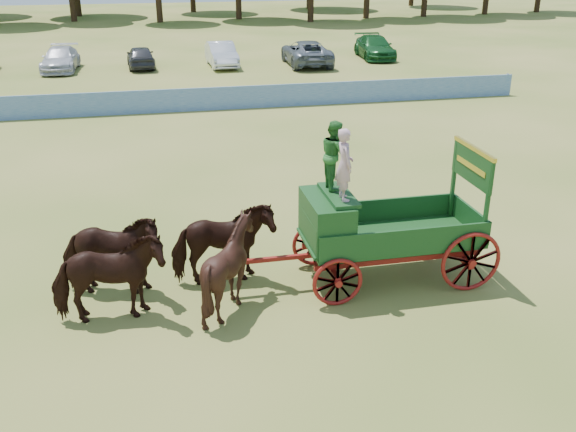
# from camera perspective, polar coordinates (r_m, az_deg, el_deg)

# --- Properties ---
(ground) EXTENTS (160.00, 160.00, 0.00)m
(ground) POSITION_cam_1_polar(r_m,az_deg,el_deg) (14.57, 13.51, -6.58)
(ground) COLOR olive
(ground) RESTS_ON ground
(horse_lead_left) EXTENTS (2.27, 1.10, 1.89)m
(horse_lead_left) POSITION_cam_1_polar(r_m,az_deg,el_deg) (13.19, -15.67, -5.41)
(horse_lead_left) COLOR black
(horse_lead_left) RESTS_ON ground
(horse_lead_right) EXTENTS (2.41, 1.47, 1.89)m
(horse_lead_right) POSITION_cam_1_polar(r_m,az_deg,el_deg) (14.17, -15.50, -3.34)
(horse_lead_right) COLOR black
(horse_lead_right) RESTS_ON ground
(horse_wheel_left) EXTENTS (2.04, 1.91, 1.90)m
(horse_wheel_left) POSITION_cam_1_polar(r_m,az_deg,el_deg) (13.21, -5.24, -4.53)
(horse_wheel_left) COLOR black
(horse_wheel_left) RESTS_ON ground
(horse_wheel_right) EXTENTS (2.29, 1.13, 1.89)m
(horse_wheel_right) POSITION_cam_1_polar(r_m,az_deg,el_deg) (14.19, -5.81, -2.53)
(horse_wheel_right) COLOR black
(horse_wheel_right) RESTS_ON ground
(farm_dray) EXTENTS (6.00, 2.00, 3.66)m
(farm_dray) POSITION_cam_1_polar(r_m,az_deg,el_deg) (14.05, 6.45, 0.09)
(farm_dray) COLOR maroon
(farm_dray) RESTS_ON ground
(sponsor_banner) EXTENTS (26.00, 0.08, 1.05)m
(sponsor_banner) POSITION_cam_1_polar(r_m,az_deg,el_deg) (30.42, -2.75, 10.55)
(sponsor_banner) COLOR #1B4F96
(sponsor_banner) RESTS_ON ground
(parked_cars) EXTENTS (37.32, 7.01, 1.65)m
(parked_cars) POSITION_cam_1_polar(r_m,az_deg,el_deg) (41.53, -14.82, 13.47)
(parked_cars) COLOR silver
(parked_cars) RESTS_ON ground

